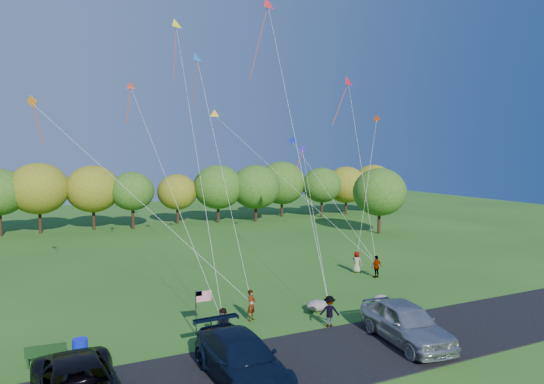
{
  "coord_description": "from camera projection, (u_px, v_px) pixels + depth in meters",
  "views": [
    {
      "loc": [
        -10.41,
        -21.96,
        9.15
      ],
      "look_at": [
        2.91,
        6.0,
        6.64
      ],
      "focal_mm": 32.0,
      "sensor_mm": 36.0,
      "label": 1
    }
  ],
  "objects": [
    {
      "name": "ground",
      "position": [
        271.0,
        331.0,
        24.96
      ],
      "size": [
        140.0,
        140.0,
        0.0
      ],
      "primitive_type": "plane",
      "color": "#255A19",
      "rests_on": "ground"
    },
    {
      "name": "asphalt_lane",
      "position": [
        310.0,
        360.0,
        21.36
      ],
      "size": [
        44.0,
        6.0,
        0.06
      ],
      "primitive_type": "cube",
      "color": "black",
      "rests_on": "ground"
    },
    {
      "name": "treeline",
      "position": [
        135.0,
        191.0,
        56.95
      ],
      "size": [
        75.96,
        27.65,
        8.41
      ],
      "color": "#341F13",
      "rests_on": "ground"
    },
    {
      "name": "minivan_navy",
      "position": [
        242.0,
        359.0,
        19.34
      ],
      "size": [
        2.68,
        6.19,
        1.77
      ],
      "primitive_type": "imported",
      "rotation": [
        0.0,
        0.0,
        0.03
      ],
      "color": "black",
      "rests_on": "asphalt_lane"
    },
    {
      "name": "minivan_silver",
      "position": [
        406.0,
        322.0,
        23.21
      ],
      "size": [
        2.93,
        5.94,
        1.95
      ],
      "primitive_type": "imported",
      "rotation": [
        0.0,
        0.0,
        -0.11
      ],
      "color": "#A0A5AB",
      "rests_on": "asphalt_lane"
    },
    {
      "name": "flyer_a",
      "position": [
        251.0,
        305.0,
        26.43
      ],
      "size": [
        0.74,
        0.7,
        1.7
      ],
      "primitive_type": "imported",
      "rotation": [
        0.0,
        0.0,
        0.65
      ],
      "color": "#4C4C59",
      "rests_on": "ground"
    },
    {
      "name": "flyer_b",
      "position": [
        224.0,
        327.0,
        22.94
      ],
      "size": [
        1.11,
        1.06,
        1.81
      ],
      "primitive_type": "imported",
      "rotation": [
        0.0,
        0.0,
        -0.61
      ],
      "color": "#4C4C59",
      "rests_on": "ground"
    },
    {
      "name": "flyer_c",
      "position": [
        330.0,
        311.0,
        25.47
      ],
      "size": [
        1.23,
        1.07,
        1.65
      ],
      "primitive_type": "imported",
      "rotation": [
        0.0,
        0.0,
        2.62
      ],
      "color": "#4C4C59",
      "rests_on": "ground"
    },
    {
      "name": "flyer_d",
      "position": [
        377.0,
        267.0,
        35.53
      ],
      "size": [
        1.01,
        0.54,
        1.64
      ],
      "primitive_type": "imported",
      "rotation": [
        0.0,
        0.0,
        3.29
      ],
      "color": "#4C4C59",
      "rests_on": "ground"
    },
    {
      "name": "flyer_e",
      "position": [
        357.0,
        262.0,
        37.05
      ],
      "size": [
        0.91,
        0.95,
        1.63
      ],
      "primitive_type": "imported",
      "rotation": [
        0.0,
        0.0,
        2.26
      ],
      "color": "#4C4C59",
      "rests_on": "ground"
    },
    {
      "name": "park_bench",
      "position": [
        46.0,
        354.0,
        20.89
      ],
      "size": [
        1.67,
        0.46,
        0.92
      ],
      "rotation": [
        0.0,
        0.0,
        -0.07
      ],
      "color": "black",
      "rests_on": "ground"
    },
    {
      "name": "trash_barrel",
      "position": [
        80.0,
        350.0,
        21.32
      ],
      "size": [
        0.65,
        0.65,
        0.98
      ],
      "primitive_type": "cylinder",
      "color": "#0E1ED5",
      "rests_on": "ground"
    },
    {
      "name": "flag_assembly",
      "position": [
        200.0,
        302.0,
        24.31
      ],
      "size": [
        0.84,
        0.54,
        2.27
      ],
      "color": "black",
      "rests_on": "ground"
    },
    {
      "name": "boulder_near",
      "position": [
        317.0,
        306.0,
        28.04
      ],
      "size": [
        1.29,
        1.01,
        0.65
      ],
      "primitive_type": "ellipsoid",
      "color": "gray",
      "rests_on": "ground"
    },
    {
      "name": "boulder_far",
      "position": [
        381.0,
        299.0,
        29.57
      ],
      "size": [
        0.96,
        0.8,
        0.5
      ],
      "primitive_type": "ellipsoid",
      "color": "gray",
      "rests_on": "ground"
    },
    {
      "name": "kites_aloft",
      "position": [
        240.0,
        60.0,
        39.09
      ],
      "size": [
        28.92,
        12.38,
        12.09
      ],
      "color": "red",
      "rests_on": "ground"
    }
  ]
}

